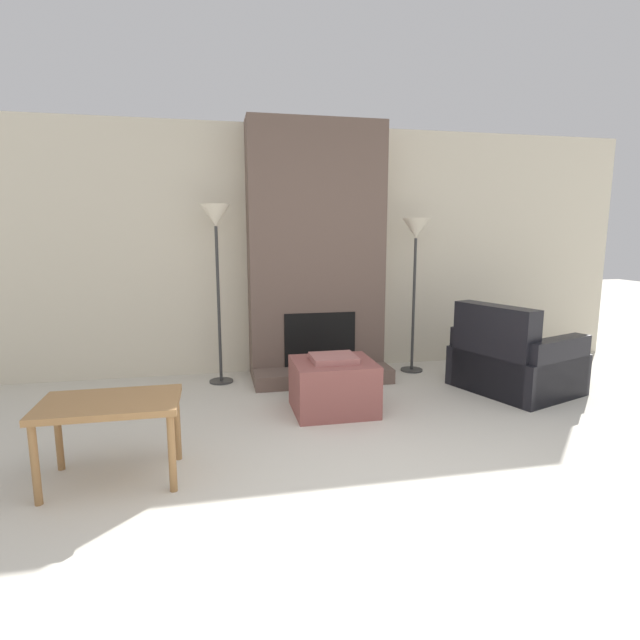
{
  "coord_description": "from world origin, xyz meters",
  "views": [
    {
      "loc": [
        -1.04,
        -2.01,
        1.49
      ],
      "look_at": [
        0.0,
        2.89,
        0.62
      ],
      "focal_mm": 28.0,
      "sensor_mm": 36.0,
      "label": 1
    }
  ],
  "objects_px": {
    "ottoman": "(333,385)",
    "armchair": "(511,363)",
    "floor_lamp_right": "(416,241)",
    "floor_lamp_left": "(216,231)",
    "side_table": "(110,411)"
  },
  "relations": [
    {
      "from": "side_table",
      "to": "floor_lamp_left",
      "type": "height_order",
      "value": "floor_lamp_left"
    },
    {
      "from": "side_table",
      "to": "floor_lamp_right",
      "type": "relative_size",
      "value": 0.49
    },
    {
      "from": "armchair",
      "to": "side_table",
      "type": "bearing_deg",
      "value": 87.87
    },
    {
      "from": "ottoman",
      "to": "floor_lamp_right",
      "type": "height_order",
      "value": "floor_lamp_right"
    },
    {
      "from": "ottoman",
      "to": "armchair",
      "type": "relative_size",
      "value": 0.55
    },
    {
      "from": "floor_lamp_left",
      "to": "side_table",
      "type": "bearing_deg",
      "value": -109.07
    },
    {
      "from": "armchair",
      "to": "floor_lamp_left",
      "type": "bearing_deg",
      "value": 52.56
    },
    {
      "from": "floor_lamp_left",
      "to": "floor_lamp_right",
      "type": "relative_size",
      "value": 1.07
    },
    {
      "from": "armchair",
      "to": "floor_lamp_left",
      "type": "distance_m",
      "value": 3.1
    },
    {
      "from": "ottoman",
      "to": "floor_lamp_right",
      "type": "bearing_deg",
      "value": 42.59
    },
    {
      "from": "side_table",
      "to": "ottoman",
      "type": "bearing_deg",
      "value": 29.35
    },
    {
      "from": "ottoman",
      "to": "side_table",
      "type": "height_order",
      "value": "side_table"
    },
    {
      "from": "floor_lamp_left",
      "to": "floor_lamp_right",
      "type": "height_order",
      "value": "floor_lamp_left"
    },
    {
      "from": "armchair",
      "to": "floor_lamp_right",
      "type": "xyz_separation_m",
      "value": [
        -0.65,
        0.85,
        1.14
      ]
    },
    {
      "from": "ottoman",
      "to": "floor_lamp_right",
      "type": "xyz_separation_m",
      "value": [
        1.14,
        1.05,
        1.18
      ]
    }
  ]
}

